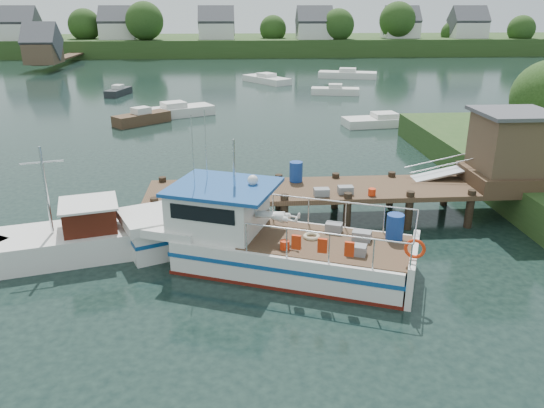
{
  "coord_description": "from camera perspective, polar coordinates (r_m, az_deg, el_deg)",
  "views": [
    {
      "loc": [
        -2.38,
        -20.54,
        8.49
      ],
      "look_at": [
        -1.0,
        -1.5,
        1.3
      ],
      "focal_mm": 35.0,
      "sensor_mm": 36.0,
      "label": 1
    }
  ],
  "objects": [
    {
      "name": "work_boat",
      "position": [
        20.28,
        -21.19,
        -3.59
      ],
      "size": [
        7.79,
        3.96,
        4.1
      ],
      "rotation": [
        0.0,
        0.0,
        0.26
      ],
      "color": "silver",
      "rests_on": "ground"
    },
    {
      "name": "moored_far",
      "position": [
        68.05,
        8.12,
        13.64
      ],
      "size": [
        7.43,
        4.21,
        1.2
      ],
      "rotation": [
        0.0,
        0.0,
        -0.01
      ],
      "color": "silver",
      "rests_on": "ground"
    },
    {
      "name": "ground_plane",
      "position": [
        22.36,
        2.28,
        -1.7
      ],
      "size": [
        160.0,
        160.0,
        0.0
      ],
      "primitive_type": "plane",
      "color": "black"
    },
    {
      "name": "moored_d",
      "position": [
        63.07,
        -0.6,
        13.27
      ],
      "size": [
        5.53,
        6.68,
        1.11
      ],
      "rotation": [
        0.0,
        0.0,
        0.07
      ],
      "color": "silver",
      "rests_on": "ground"
    },
    {
      "name": "moored_e",
      "position": [
        56.24,
        -16.19,
        11.55
      ],
      "size": [
        2.21,
        3.96,
        1.04
      ],
      "rotation": [
        0.0,
        0.0,
        -0.09
      ],
      "color": "black",
      "rests_on": "ground"
    },
    {
      "name": "moored_b",
      "position": [
        54.94,
        6.81,
        12.01
      ],
      "size": [
        4.99,
        2.51,
        1.05
      ],
      "rotation": [
        0.0,
        0.0,
        0.42
      ],
      "color": "silver",
      "rests_on": "ground"
    },
    {
      "name": "moored_a",
      "position": [
        44.23,
        -10.49,
        9.8
      ],
      "size": [
        6.64,
        4.8,
        1.17
      ],
      "rotation": [
        0.0,
        0.0,
        0.12
      ],
      "color": "silver",
      "rests_on": "ground"
    },
    {
      "name": "moored_c",
      "position": [
        41.04,
        11.97,
        8.76
      ],
      "size": [
        6.35,
        2.89,
        0.97
      ],
      "rotation": [
        0.0,
        0.0,
        -0.04
      ],
      "color": "silver",
      "rests_on": "ground"
    },
    {
      "name": "dock",
      "position": [
        23.25,
        18.56,
        3.95
      ],
      "size": [
        16.6,
        3.0,
        4.78
      ],
      "color": "#4A3423",
      "rests_on": "ground"
    },
    {
      "name": "moored_rowboat",
      "position": [
        41.87,
        -13.84,
        9.0
      ],
      "size": [
        4.23,
        3.97,
        1.26
      ],
      "rotation": [
        0.0,
        0.0,
        0.2
      ],
      "color": "#4A3423",
      "rests_on": "ground"
    },
    {
      "name": "far_shore",
      "position": [
        103.14,
        -2.93,
        17.05
      ],
      "size": [
        140.0,
        42.55,
        9.22
      ],
      "color": "#2C471D",
      "rests_on": "ground"
    },
    {
      "name": "lobster_boat",
      "position": [
        18.2,
        -1.74,
        -3.85
      ],
      "size": [
        10.62,
        6.31,
        5.25
      ],
      "rotation": [
        0.0,
        0.0,
        -0.38
      ],
      "color": "silver",
      "rests_on": "ground"
    }
  ]
}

